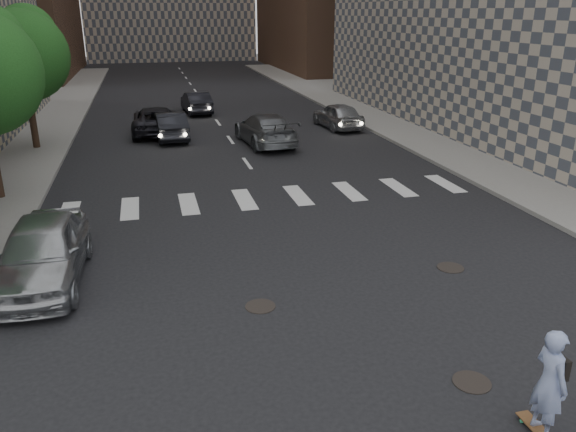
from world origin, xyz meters
name	(u,v)px	position (x,y,z in m)	size (l,w,h in m)	color
ground	(361,322)	(0.00, 0.00, 0.00)	(160.00, 160.00, 0.00)	black
sidewalk_right	(467,122)	(14.50, 20.00, 0.07)	(13.00, 80.00, 0.15)	gray
tree_c	(24,51)	(-9.45, 19.14, 4.65)	(4.20, 4.20, 6.60)	#382619
manhole_a	(472,382)	(1.20, -2.50, 0.01)	(0.70, 0.70, 0.02)	black
manhole_b	(260,306)	(-2.00, 1.20, 0.01)	(0.70, 0.70, 0.02)	black
manhole_c	(450,268)	(3.30, 2.00, 0.01)	(0.70, 0.70, 0.02)	black
skateboarder	(550,383)	(1.51, -4.00, 1.02)	(0.47, 0.98, 1.94)	brown
silver_sedan	(42,252)	(-6.95, 3.77, 0.81)	(1.92, 4.78, 1.63)	#ACAFB3
traffic_car_a	(170,125)	(-3.01, 20.00, 0.72)	(1.52, 4.35, 1.43)	black
traffic_car_b	(265,129)	(1.58, 17.53, 0.78)	(2.20, 5.40, 1.57)	#5B5F63
traffic_car_c	(156,120)	(-3.72, 21.58, 0.74)	(2.44, 5.29, 1.47)	black
traffic_car_d	(338,115)	(6.50, 20.61, 0.74)	(1.74, 4.32, 1.47)	#A2A4A9
traffic_car_e	(196,102)	(-0.93, 27.72, 0.70)	(1.49, 4.27, 1.41)	black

